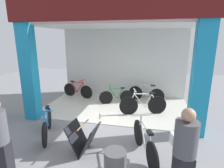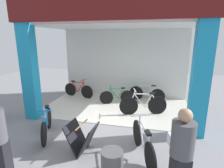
{
  "view_description": "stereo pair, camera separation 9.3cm",
  "coord_description": "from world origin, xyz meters",
  "px_view_note": "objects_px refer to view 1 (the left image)",
  "views": [
    {
      "loc": [
        1.27,
        -5.06,
        2.67
      ],
      "look_at": [
        0.0,
        0.79,
        1.15
      ],
      "focal_mm": 28.83,
      "sensor_mm": 36.0,
      "label": 1
    },
    {
      "loc": [
        1.36,
        -5.04,
        2.67
      ],
      "look_at": [
        0.0,
        0.79,
        1.15
      ],
      "focal_mm": 28.83,
      "sensor_mm": 36.0,
      "label": 2
    }
  ],
  "objects_px": {
    "bicycle_inside_0": "(116,96)",
    "sandwich_board_sign": "(84,139)",
    "bicycle_parked_1": "(47,125)",
    "bicycle_inside_2": "(143,105)",
    "pedestrian_1": "(184,155)",
    "bicycle_inside_3": "(78,90)",
    "bicycle_parked_0": "(144,142)",
    "bicycle_inside_1": "(146,94)"
  },
  "relations": [
    {
      "from": "bicycle_inside_0",
      "to": "sandwich_board_sign",
      "type": "height_order",
      "value": "bicycle_inside_0"
    },
    {
      "from": "bicycle_parked_1",
      "to": "bicycle_inside_0",
      "type": "bearing_deg",
      "value": 64.85
    },
    {
      "from": "bicycle_parked_1",
      "to": "sandwich_board_sign",
      "type": "xyz_separation_m",
      "value": [
        1.26,
        -0.49,
        0.02
      ]
    },
    {
      "from": "bicycle_inside_2",
      "to": "sandwich_board_sign",
      "type": "xyz_separation_m",
      "value": [
        -1.27,
        -2.57,
        -0.0
      ]
    },
    {
      "from": "bicycle_parked_1",
      "to": "pedestrian_1",
      "type": "bearing_deg",
      "value": -22.58
    },
    {
      "from": "bicycle_inside_2",
      "to": "bicycle_parked_1",
      "type": "height_order",
      "value": "bicycle_inside_2"
    },
    {
      "from": "bicycle_inside_0",
      "to": "sandwich_board_sign",
      "type": "relative_size",
      "value": 1.83
    },
    {
      "from": "bicycle_inside_0",
      "to": "pedestrian_1",
      "type": "height_order",
      "value": "pedestrian_1"
    },
    {
      "from": "pedestrian_1",
      "to": "bicycle_inside_3",
      "type": "bearing_deg",
      "value": 128.7
    },
    {
      "from": "bicycle_parked_0",
      "to": "pedestrian_1",
      "type": "bearing_deg",
      "value": -58.29
    },
    {
      "from": "bicycle_parked_1",
      "to": "pedestrian_1",
      "type": "xyz_separation_m",
      "value": [
        3.31,
        -1.38,
        0.52
      ]
    },
    {
      "from": "bicycle_parked_0",
      "to": "pedestrian_1",
      "type": "height_order",
      "value": "pedestrian_1"
    },
    {
      "from": "bicycle_inside_3",
      "to": "sandwich_board_sign",
      "type": "xyz_separation_m",
      "value": [
        1.8,
        -3.92,
        0.02
      ]
    },
    {
      "from": "bicycle_inside_3",
      "to": "bicycle_parked_0",
      "type": "bearing_deg",
      "value": -49.6
    },
    {
      "from": "sandwich_board_sign",
      "to": "pedestrian_1",
      "type": "height_order",
      "value": "pedestrian_1"
    },
    {
      "from": "bicycle_inside_3",
      "to": "bicycle_inside_1",
      "type": "bearing_deg",
      "value": 2.31
    },
    {
      "from": "bicycle_inside_0",
      "to": "bicycle_inside_1",
      "type": "xyz_separation_m",
      "value": [
        1.2,
        0.59,
        0.03
      ]
    },
    {
      "from": "bicycle_parked_0",
      "to": "bicycle_parked_1",
      "type": "height_order",
      "value": "bicycle_parked_0"
    },
    {
      "from": "bicycle_inside_0",
      "to": "bicycle_parked_1",
      "type": "height_order",
      "value": "bicycle_parked_1"
    },
    {
      "from": "bicycle_inside_0",
      "to": "bicycle_parked_1",
      "type": "bearing_deg",
      "value": -115.15
    },
    {
      "from": "bicycle_inside_0",
      "to": "bicycle_parked_0",
      "type": "height_order",
      "value": "bicycle_parked_0"
    },
    {
      "from": "bicycle_inside_1",
      "to": "bicycle_inside_2",
      "type": "relative_size",
      "value": 0.93
    },
    {
      "from": "bicycle_parked_1",
      "to": "sandwich_board_sign",
      "type": "bearing_deg",
      "value": -21.26
    },
    {
      "from": "bicycle_inside_1",
      "to": "pedestrian_1",
      "type": "distance_m",
      "value": 5.01
    },
    {
      "from": "bicycle_inside_0",
      "to": "bicycle_inside_2",
      "type": "distance_m",
      "value": 1.44
    },
    {
      "from": "bicycle_parked_1",
      "to": "sandwich_board_sign",
      "type": "height_order",
      "value": "bicycle_parked_1"
    },
    {
      "from": "bicycle_inside_3",
      "to": "bicycle_parked_0",
      "type": "relative_size",
      "value": 0.97
    },
    {
      "from": "bicycle_inside_3",
      "to": "pedestrian_1",
      "type": "height_order",
      "value": "pedestrian_1"
    },
    {
      "from": "sandwich_board_sign",
      "to": "bicycle_inside_0",
      "type": "bearing_deg",
      "value": 87.8
    },
    {
      "from": "bicycle_parked_0",
      "to": "bicycle_inside_2",
      "type": "bearing_deg",
      "value": 93.37
    },
    {
      "from": "bicycle_parked_1",
      "to": "bicycle_inside_2",
      "type": "bearing_deg",
      "value": 39.44
    },
    {
      "from": "bicycle_inside_1",
      "to": "bicycle_parked_0",
      "type": "xyz_separation_m",
      "value": [
        0.08,
        -3.9,
        0.02
      ]
    },
    {
      "from": "bicycle_parked_0",
      "to": "pedestrian_1",
      "type": "distance_m",
      "value": 1.31
    },
    {
      "from": "bicycle_parked_1",
      "to": "pedestrian_1",
      "type": "relative_size",
      "value": 0.89
    },
    {
      "from": "bicycle_inside_2",
      "to": "sandwich_board_sign",
      "type": "relative_size",
      "value": 2.21
    },
    {
      "from": "bicycle_inside_1",
      "to": "bicycle_inside_3",
      "type": "height_order",
      "value": "bicycle_inside_1"
    },
    {
      "from": "bicycle_inside_0",
      "to": "bicycle_parked_1",
      "type": "xyz_separation_m",
      "value": [
        -1.39,
        -2.96,
        0.04
      ]
    },
    {
      "from": "bicycle_inside_0",
      "to": "bicycle_inside_3",
      "type": "height_order",
      "value": "bicycle_inside_3"
    },
    {
      "from": "bicycle_inside_2",
      "to": "bicycle_inside_3",
      "type": "bearing_deg",
      "value": 156.33
    },
    {
      "from": "bicycle_inside_0",
      "to": "sandwich_board_sign",
      "type": "distance_m",
      "value": 3.46
    },
    {
      "from": "bicycle_inside_2",
      "to": "pedestrian_1",
      "type": "height_order",
      "value": "pedestrian_1"
    },
    {
      "from": "bicycle_parked_1",
      "to": "bicycle_inside_1",
      "type": "bearing_deg",
      "value": 53.87
    }
  ]
}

